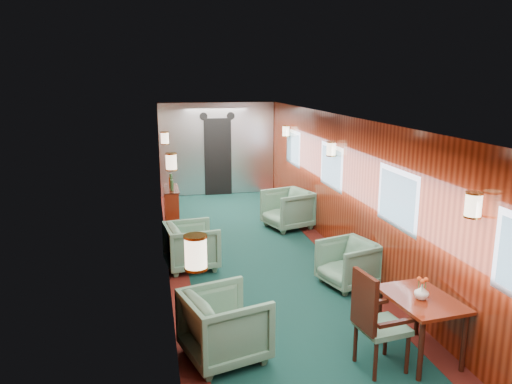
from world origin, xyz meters
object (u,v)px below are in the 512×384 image
at_px(side_chair, 374,317).
at_px(armchair_right_near, 348,263).
at_px(credenza, 171,208).
at_px(armchair_left_near, 225,325).
at_px(armchair_left_far, 192,246).
at_px(dining_table, 421,307).
at_px(armchair_right_far, 288,209).

xyz_separation_m(side_chair, armchair_right_near, (0.59, 2.12, -0.25)).
height_order(credenza, armchair_right_near, credenza).
distance_m(armchair_left_near, armchair_left_far, 2.75).
height_order(credenza, armchair_left_far, credenza).
bearing_deg(armchair_left_near, credenza, -11.85).
bearing_deg(dining_table, credenza, 108.88).
bearing_deg(dining_table, armchair_left_near, 163.57).
xyz_separation_m(credenza, armchair_left_near, (0.36, -5.03, -0.05)).
distance_m(dining_table, armchair_right_near, 2.00).
bearing_deg(side_chair, armchair_right_near, 66.30).
distance_m(side_chair, armchair_left_far, 3.68).
distance_m(side_chair, credenza, 5.87).
bearing_deg(armchair_right_far, dining_table, -15.85).
bearing_deg(armchair_right_near, armchair_left_far, -134.59).
bearing_deg(armchair_right_near, side_chair, -31.99).
height_order(side_chair, credenza, credenza).
distance_m(armchair_left_far, armchair_right_near, 2.50).
distance_m(armchair_left_near, armchair_right_far, 4.96).
height_order(armchair_left_near, armchair_right_far, armchair_right_far).
height_order(side_chair, armchair_right_near, side_chair).
relative_size(dining_table, credenza, 0.89).
bearing_deg(side_chair, credenza, 100.06).
relative_size(armchair_right_near, armchair_right_far, 0.86).
relative_size(armchair_left_far, armchair_right_near, 1.09).
bearing_deg(armchair_left_near, armchair_left_far, -13.12).
xyz_separation_m(armchair_right_near, armchair_right_far, (-0.11, 2.98, 0.05)).
distance_m(credenza, armchair_left_far, 2.29).
bearing_deg(armchair_right_far, armchair_right_near, -15.32).
xyz_separation_m(armchair_left_far, armchair_right_far, (2.10, 1.80, 0.02)).
bearing_deg(armchair_left_far, armchair_right_near, -125.30).
relative_size(armchair_left_far, armchair_right_far, 0.94).
relative_size(dining_table, armchair_left_near, 1.17).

